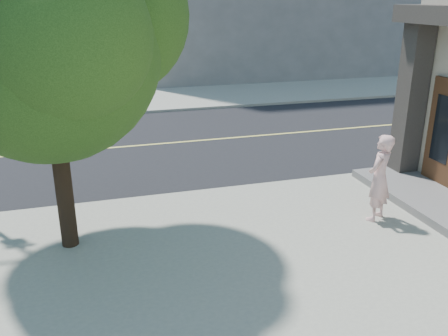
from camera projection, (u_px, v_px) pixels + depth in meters
name	position (u px, v px, depth m)	size (l,w,h in m)	color
ground	(12.00, 215.00, 10.61)	(140.00, 140.00, 0.00)	black
road_ew	(30.00, 155.00, 14.67)	(140.00, 9.00, 0.01)	black
sidewalk_ne	(255.00, 65.00, 33.56)	(29.00, 25.00, 0.12)	gray
man_on_phone	(379.00, 178.00, 9.88)	(0.68, 0.45, 1.86)	beige
street_tree	(50.00, 22.00, 7.78)	(4.78, 4.34, 6.34)	black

